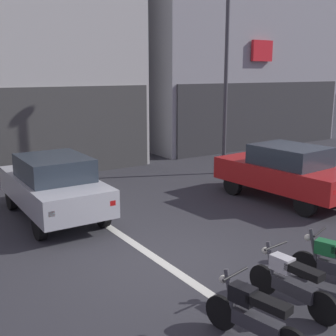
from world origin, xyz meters
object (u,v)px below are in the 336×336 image
Objects in this scene: car_blue_down_street at (48,137)px; motorcycle_black_row_leftmost at (254,315)px; motorcycle_green_row_centre at (336,263)px; motorcycle_white_row_left_mid at (291,282)px; car_silver_crossing_near at (54,185)px; street_lamp at (227,55)px; car_red_parked_kerbside at (286,171)px.

car_blue_down_street is 14.93m from motorcycle_black_row_leftmost.
car_blue_down_street reaches higher than motorcycle_green_row_centre.
motorcycle_white_row_left_mid is 1.04× the size of motorcycle_green_row_centre.
motorcycle_white_row_left_mid is at bearing -93.38° from car_blue_down_street.
motorcycle_black_row_leftmost is at bearing -162.41° from motorcycle_white_row_left_mid.
car_silver_crossing_near is 7.88m from street_lamp.
car_red_parked_kerbside is 2.56× the size of motorcycle_black_row_leftmost.
street_lamp is at bearing 51.60° from motorcycle_black_row_leftmost.
car_red_parked_kerbside is at bearing -70.36° from car_blue_down_street.
car_red_parked_kerbside is 2.62× the size of motorcycle_green_row_centre.
street_lamp is at bearing 62.14° from motorcycle_green_row_centre.
street_lamp reaches higher than motorcycle_black_row_leftmost.
car_red_parked_kerbside is (6.18, -2.19, 0.00)m from car_silver_crossing_near.
motorcycle_white_row_left_mid is at bearing -179.12° from motorcycle_green_row_centre.
motorcycle_green_row_centre is at bearing -128.89° from car_red_parked_kerbside.
car_red_parked_kerbside is at bearing -102.05° from street_lamp.
street_lamp reaches higher than car_blue_down_street.
car_red_parked_kerbside is at bearing 38.46° from motorcycle_black_row_leftmost.
street_lamp reaches higher than motorcycle_green_row_centre.
motorcycle_white_row_left_mid is at bearing -124.17° from street_lamp.
motorcycle_white_row_left_mid and motorcycle_green_row_centre have the same top height.
car_silver_crossing_near is 8.45m from car_blue_down_street.
motorcycle_black_row_leftmost is (-5.70, -4.52, -0.43)m from car_red_parked_kerbside.
motorcycle_black_row_leftmost is at bearing -85.90° from car_silver_crossing_near.
car_red_parked_kerbside is 5.05m from street_lamp.
car_silver_crossing_near is 0.98× the size of car_red_parked_kerbside.
car_red_parked_kerbside is 2.53× the size of motorcycle_white_row_left_mid.
motorcycle_green_row_centre is (2.37, 0.39, 0.00)m from motorcycle_black_row_leftmost.
motorcycle_black_row_leftmost is 2.40m from motorcycle_green_row_centre.
car_red_parked_kerbside is 10.89m from car_blue_down_street.
motorcycle_black_row_leftmost is at bearing -170.55° from motorcycle_green_row_centre.
street_lamp is (6.96, 1.46, 3.41)m from car_silver_crossing_near.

